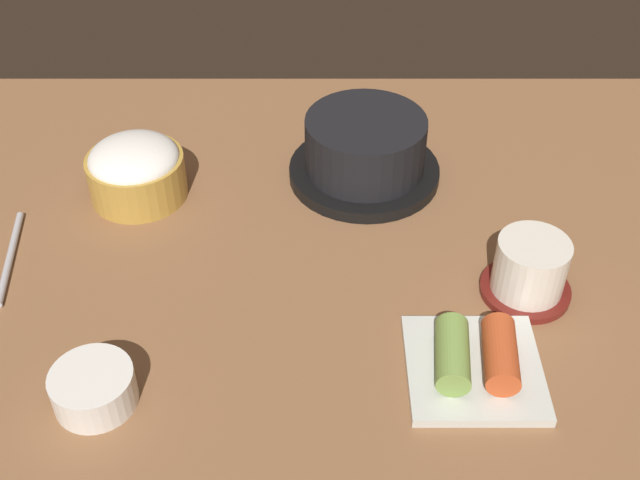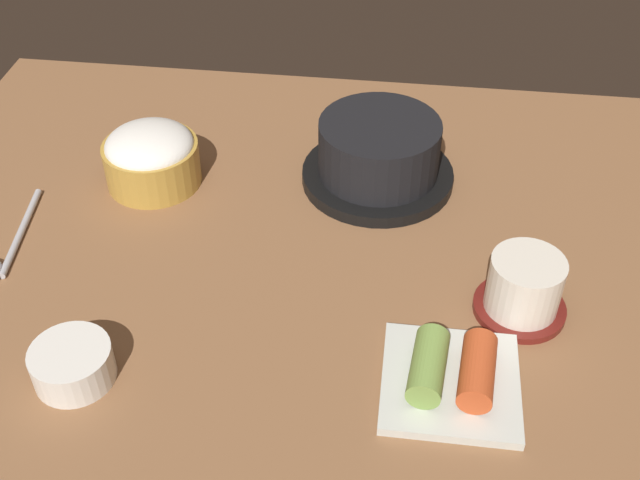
# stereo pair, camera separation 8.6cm
# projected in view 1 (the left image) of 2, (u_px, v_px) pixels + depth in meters

# --- Properties ---
(dining_table) EXTENTS (1.00, 0.76, 0.02)m
(dining_table) POSITION_uv_depth(u_px,v_px,m) (302.00, 255.00, 0.90)
(dining_table) COLOR brown
(dining_table) RESTS_ON ground
(stone_pot) EXTENTS (0.19, 0.19, 0.08)m
(stone_pot) POSITION_uv_depth(u_px,v_px,m) (362.00, 150.00, 0.97)
(stone_pot) COLOR black
(stone_pot) RESTS_ON dining_table
(rice_bowl) EXTENTS (0.12, 0.12, 0.07)m
(rice_bowl) POSITION_uv_depth(u_px,v_px,m) (133.00, 170.00, 0.94)
(rice_bowl) COLOR #B78C38
(rice_bowl) RESTS_ON dining_table
(tea_cup_with_saucer) EXTENTS (0.09, 0.09, 0.07)m
(tea_cup_with_saucer) POSITION_uv_depth(u_px,v_px,m) (527.00, 269.00, 0.82)
(tea_cup_with_saucer) COLOR maroon
(tea_cup_with_saucer) RESTS_ON dining_table
(kimchi_plate) EXTENTS (0.13, 0.13, 0.04)m
(kimchi_plate) POSITION_uv_depth(u_px,v_px,m) (472.00, 361.00, 0.75)
(kimchi_plate) COLOR silver
(kimchi_plate) RESTS_ON dining_table
(side_bowl_near) EXTENTS (0.08, 0.08, 0.04)m
(side_bowl_near) POSITION_uv_depth(u_px,v_px,m) (91.00, 388.00, 0.72)
(side_bowl_near) COLOR white
(side_bowl_near) RESTS_ON dining_table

